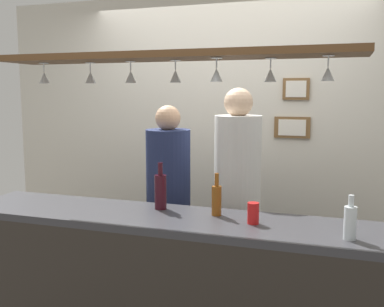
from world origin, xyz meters
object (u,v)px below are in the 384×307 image
object	(u,v)px
person_middle_white_patterned_shirt	(237,184)
bottle_wine_dark_red	(161,191)
bottle_soda_clear	(350,222)
drink_can	(253,213)
picture_frame_upper_small	(296,89)
picture_frame_lower_pair	(292,127)
bottle_beer_amber_tall	(217,199)
person_left_navy_shirt	(168,190)

from	to	relation	value
person_middle_white_patterned_shirt	bottle_wine_dark_red	size ratio (longest dim) A/B	5.89
bottle_soda_clear	drink_can	distance (m)	0.53
bottle_wine_dark_red	picture_frame_upper_small	distance (m)	1.59
bottle_soda_clear	drink_can	xyz separation A→B (m)	(-0.52, 0.12, -0.03)
picture_frame_upper_small	drink_can	bearing A→B (deg)	-93.44
picture_frame_lower_pair	person_middle_white_patterned_shirt	bearing A→B (deg)	-113.34
bottle_wine_dark_red	picture_frame_upper_small	xyz separation A→B (m)	(0.71, 1.27, 0.65)
picture_frame_upper_small	bottle_beer_amber_tall	bearing A→B (deg)	-104.14
bottle_wine_dark_red	picture_frame_lower_pair	world-z (taller)	picture_frame_lower_pair
picture_frame_upper_small	picture_frame_lower_pair	size ratio (longest dim) A/B	0.73
bottle_beer_amber_tall	person_middle_white_patterned_shirt	bearing A→B (deg)	90.32
person_middle_white_patterned_shirt	picture_frame_lower_pair	world-z (taller)	person_middle_white_patterned_shirt
bottle_soda_clear	picture_frame_lower_pair	bearing A→B (deg)	106.61
bottle_wine_dark_red	drink_can	xyz separation A→B (m)	(0.62, -0.13, -0.06)
person_left_navy_shirt	person_middle_white_patterned_shirt	xyz separation A→B (m)	(0.54, -0.00, 0.08)
person_left_navy_shirt	person_middle_white_patterned_shirt	distance (m)	0.55
bottle_beer_amber_tall	drink_can	world-z (taller)	bottle_beer_amber_tall
person_left_navy_shirt	bottle_wine_dark_red	bearing A→B (deg)	-73.45
drink_can	picture_frame_upper_small	xyz separation A→B (m)	(0.08, 1.40, 0.71)
bottle_wine_dark_red	bottle_soda_clear	distance (m)	1.17
person_left_navy_shirt	bottle_soda_clear	distance (m)	1.54
bottle_wine_dark_red	bottle_beer_amber_tall	bearing A→B (deg)	-4.66
bottle_wine_dark_red	person_left_navy_shirt	bearing A→B (deg)	106.55
person_middle_white_patterned_shirt	bottle_beer_amber_tall	xyz separation A→B (m)	(0.00, -0.59, 0.02)
drink_can	picture_frame_upper_small	size ratio (longest dim) A/B	0.55
person_middle_white_patterned_shirt	drink_can	size ratio (longest dim) A/B	14.48
person_left_navy_shirt	bottle_wine_dark_red	size ratio (longest dim) A/B	5.46
picture_frame_upper_small	person_left_navy_shirt	bearing A→B (deg)	-140.67
person_middle_white_patterned_shirt	bottle_beer_amber_tall	distance (m)	0.59
person_middle_white_patterned_shirt	picture_frame_lower_pair	size ratio (longest dim) A/B	5.89
bottle_wine_dark_red	drink_can	bearing A→B (deg)	-12.15
person_middle_white_patterned_shirt	drink_can	distance (m)	0.73
bottle_beer_amber_tall	picture_frame_lower_pair	distance (m)	1.38
bottle_soda_clear	picture_frame_lower_pair	size ratio (longest dim) A/B	0.77
person_left_navy_shirt	drink_can	size ratio (longest dim) A/B	13.43
drink_can	person_middle_white_patterned_shirt	bearing A→B (deg)	109.68
bottle_beer_amber_tall	picture_frame_lower_pair	xyz separation A→B (m)	(0.31, 1.30, 0.35)
person_left_navy_shirt	person_middle_white_patterned_shirt	bearing A→B (deg)	-0.00
person_middle_white_patterned_shirt	picture_frame_lower_pair	distance (m)	0.86
person_left_navy_shirt	bottle_beer_amber_tall	xyz separation A→B (m)	(0.54, -0.59, 0.11)
bottle_soda_clear	bottle_beer_amber_tall	bearing A→B (deg)	163.84
person_middle_white_patterned_shirt	bottle_soda_clear	world-z (taller)	person_middle_white_patterned_shirt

